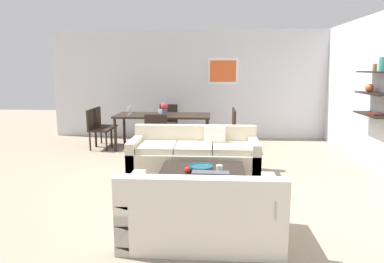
{
  "coord_description": "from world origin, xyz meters",
  "views": [
    {
      "loc": [
        0.23,
        -5.36,
        1.77
      ],
      "look_at": [
        -0.12,
        0.2,
        0.75
      ],
      "focal_mm": 32.72,
      "sensor_mm": 36.0,
      "label": 1
    }
  ],
  "objects": [
    {
      "name": "ground_plane",
      "position": [
        0.0,
        0.0,
        0.0
      ],
      "size": [
        18.0,
        18.0,
        0.0
      ],
      "primitive_type": "plane",
      "color": "gray"
    },
    {
      "name": "back_wall_unit",
      "position": [
        0.3,
        3.53,
        1.35
      ],
      "size": [
        8.4,
        0.09,
        2.7
      ],
      "color": "silver",
      "rests_on": "ground"
    },
    {
      "name": "right_wall_shelf_unit",
      "position": [
        3.03,
        0.6,
        1.35
      ],
      "size": [
        0.34,
        8.2,
        2.7
      ],
      "color": "silver",
      "rests_on": "ground"
    },
    {
      "name": "sofa_beige",
      "position": [
        -0.09,
        0.34,
        0.29
      ],
      "size": [
        2.12,
        0.9,
        0.78
      ],
      "color": "beige",
      "rests_on": "ground"
    },
    {
      "name": "loveseat_white",
      "position": [
        0.12,
        -1.96,
        0.29
      ],
      "size": [
        1.61,
        0.9,
        0.78
      ],
      "color": "silver",
      "rests_on": "ground"
    },
    {
      "name": "coffee_table",
      "position": [
        0.08,
        -0.76,
        0.19
      ],
      "size": [
        1.17,
        1.04,
        0.38
      ],
      "color": "black",
      "rests_on": "ground"
    },
    {
      "name": "decorative_bowl",
      "position": [
        0.07,
        -0.79,
        0.42
      ],
      "size": [
        0.32,
        0.32,
        0.08
      ],
      "color": "navy",
      "rests_on": "coffee_table"
    },
    {
      "name": "candle_jar",
      "position": [
        0.31,
        -0.75,
        0.42
      ],
      "size": [
        0.09,
        0.09,
        0.08
      ],
      "primitive_type": "cylinder",
      "color": "silver",
      "rests_on": "coffee_table"
    },
    {
      "name": "apple_on_coffee_table",
      "position": [
        -0.11,
        -0.87,
        0.42
      ],
      "size": [
        0.08,
        0.08,
        0.08
      ],
      "primitive_type": "sphere",
      "color": "red",
      "rests_on": "coffee_table"
    },
    {
      "name": "dining_table",
      "position": [
        -0.89,
        2.23,
        0.68
      ],
      "size": [
        2.08,
        0.88,
        0.75
      ],
      "color": "black",
      "rests_on": "ground"
    },
    {
      "name": "dining_chair_left_near",
      "position": [
        -2.33,
        2.03,
        0.5
      ],
      "size": [
        0.44,
        0.44,
        0.88
      ],
      "color": "black",
      "rests_on": "ground"
    },
    {
      "name": "dining_chair_right_far",
      "position": [
        0.56,
        2.43,
        0.5
      ],
      "size": [
        0.44,
        0.44,
        0.88
      ],
      "color": "black",
      "rests_on": "ground"
    },
    {
      "name": "dining_chair_left_far",
      "position": [
        -2.33,
        2.43,
        0.5
      ],
      "size": [
        0.44,
        0.44,
        0.88
      ],
      "color": "black",
      "rests_on": "ground"
    },
    {
      "name": "dining_chair_foot",
      "position": [
        -0.89,
        1.38,
        0.5
      ],
      "size": [
        0.44,
        0.44,
        0.88
      ],
      "color": "black",
      "rests_on": "ground"
    },
    {
      "name": "dining_chair_right_near",
      "position": [
        0.56,
        2.03,
        0.5
      ],
      "size": [
        0.44,
        0.44,
        0.88
      ],
      "color": "black",
      "rests_on": "ground"
    },
    {
      "name": "dining_chair_head",
      "position": [
        -0.89,
        3.08,
        0.5
      ],
      "size": [
        0.44,
        0.44,
        0.88
      ],
      "color": "black",
      "rests_on": "ground"
    },
    {
      "name": "wine_glass_foot",
      "position": [
        -0.89,
        1.85,
        0.87
      ],
      "size": [
        0.08,
        0.08,
        0.16
      ],
      "color": "silver",
      "rests_on": "dining_table"
    },
    {
      "name": "wine_glass_left_near",
      "position": [
        -1.64,
        2.12,
        0.87
      ],
      "size": [
        0.06,
        0.06,
        0.16
      ],
      "color": "silver",
      "rests_on": "dining_table"
    },
    {
      "name": "wine_glass_head",
      "position": [
        -0.89,
        2.61,
        0.88
      ],
      "size": [
        0.06,
        0.06,
        0.18
      ],
      "color": "silver",
      "rests_on": "dining_table"
    },
    {
      "name": "wine_glass_left_far",
      "position": [
        -1.64,
        2.34,
        0.88
      ],
      "size": [
        0.07,
        0.07,
        0.18
      ],
      "color": "silver",
      "rests_on": "dining_table"
    },
    {
      "name": "centerpiece_vase",
      "position": [
        -0.86,
        2.23,
        0.89
      ],
      "size": [
        0.16,
        0.16,
        0.26
      ],
      "color": "#4C518C",
      "rests_on": "dining_table"
    }
  ]
}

